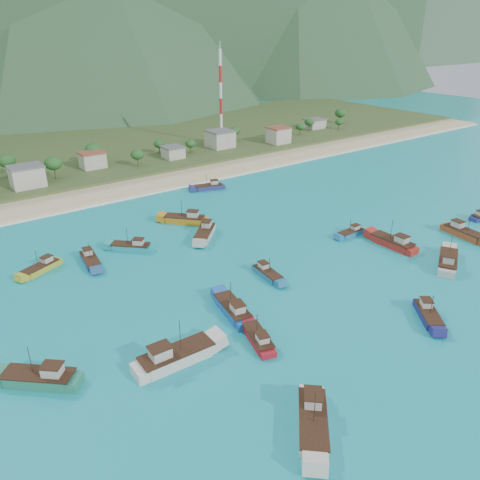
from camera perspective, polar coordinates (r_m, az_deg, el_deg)
ground at (r=99.93m, az=5.99°, el=-5.08°), size 600.00×600.00×0.00m
beach at (r=162.00m, az=-13.06°, el=6.26°), size 400.00×18.00×1.20m
land at (r=217.57m, az=-19.79°, el=10.10°), size 400.00×110.00×2.40m
surf_line at (r=153.71m, az=-11.60°, el=5.41°), size 400.00×2.50×0.08m
village at (r=182.47m, az=-14.62°, el=9.70°), size 218.34×26.33×7.22m
vegetation at (r=181.57m, az=-17.29°, el=9.44°), size 271.81×25.41×8.32m
radio_tower at (r=208.72m, az=-2.36°, el=16.88°), size 1.20×1.20×39.26m
boat_0 at (r=112.32m, az=-23.04°, el=-3.19°), size 9.69×6.46×5.55m
boat_1 at (r=156.08m, az=-3.81°, el=6.43°), size 10.57×5.84×5.99m
boat_4 at (r=133.05m, az=25.61°, el=0.74°), size 4.94×12.14×6.97m
boat_5 at (r=120.26m, az=-4.29°, el=0.79°), size 10.60×10.55×6.82m
boat_7 at (r=115.29m, az=23.98°, el=-2.47°), size 12.58×9.28×7.32m
boat_8 at (r=124.27m, az=13.37°, el=0.80°), size 8.45×2.64×4.97m
boat_9 at (r=94.17m, az=21.94°, el=-8.50°), size 8.34×9.36×5.74m
boat_11 at (r=88.65m, az=-0.87°, el=-8.52°), size 5.44×11.86×6.75m
boat_13 at (r=68.04m, az=8.86°, el=-21.05°), size 11.04×11.62×7.32m
boat_15 at (r=77.77m, az=-7.88°, el=-13.97°), size 13.80×4.42×8.09m
boat_16 at (r=115.74m, az=-13.09°, el=-0.88°), size 9.49×9.34×6.07m
boat_17 at (r=129.29m, az=-6.68°, el=2.47°), size 10.92×11.25×7.15m
boat_18 at (r=79.42m, az=-23.16°, el=-15.30°), size 11.31×10.69×7.11m
boat_19 at (r=111.88m, az=-17.79°, el=-2.41°), size 4.15×10.14×5.82m
boat_24 at (r=81.65m, az=2.25°, el=-12.00°), size 5.31×9.83×5.57m
boat_25 at (r=101.30m, az=3.36°, el=-4.17°), size 3.62×9.26×5.33m
boat_26 at (r=120.45m, az=18.15°, el=-0.36°), size 3.62×12.21×7.21m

